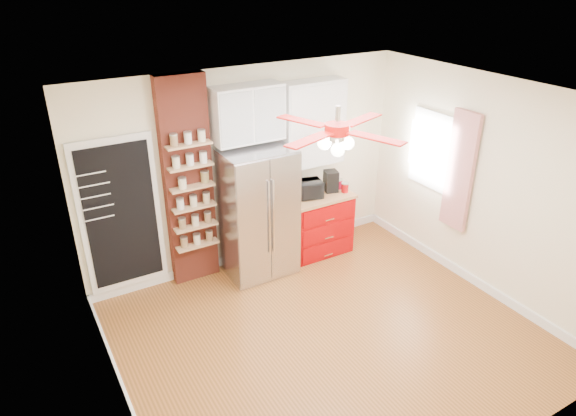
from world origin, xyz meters
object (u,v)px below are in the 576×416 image
fridge (257,212)px  coffee_maker (331,181)px  ceiling_fan (337,130)px  pantry_jar_oats (182,183)px  canister_left (345,188)px  red_cabinet (317,222)px  toaster_oven (306,189)px

fridge → coffee_maker: (1.19, 0.05, 0.17)m
fridge → coffee_maker: 1.21m
ceiling_fan → coffee_maker: bearing=55.8°
coffee_maker → pantry_jar_oats: (-2.11, 0.09, 0.39)m
coffee_maker → canister_left: coffee_maker is taller
pantry_jar_oats → coffee_maker: bearing=-2.3°
red_cabinet → ceiling_fan: size_ratio=0.67×
red_cabinet → pantry_jar_oats: size_ratio=7.52×
coffee_maker → ceiling_fan: bearing=-108.8°
fridge → toaster_oven: (0.78, 0.05, 0.14)m
fridge → red_cabinet: size_ratio=1.86×
ceiling_fan → toaster_oven: ceiling_fan is taller
fridge → ceiling_fan: (0.05, -1.63, 1.55)m
red_cabinet → pantry_jar_oats: bearing=177.4°
coffee_maker → canister_left: (0.15, -0.14, -0.09)m
coffee_maker → pantry_jar_oats: 2.15m
toaster_oven → coffee_maker: 0.41m
canister_left → ceiling_fan: bearing=-129.9°
red_cabinet → toaster_oven: bearing=-178.8°
ceiling_fan → red_cabinet: bearing=61.3°
pantry_jar_oats → canister_left: bearing=-5.6°
toaster_oven → canister_left: (0.56, -0.13, -0.05)m
toaster_oven → red_cabinet: bearing=14.1°
ceiling_fan → coffee_maker: (1.14, 1.68, -1.37)m
ceiling_fan → coffee_maker: size_ratio=4.67×
fridge → toaster_oven: size_ratio=4.14×
red_cabinet → coffee_maker: coffee_maker is taller
red_cabinet → toaster_oven: (-0.19, -0.00, 0.56)m
ceiling_fan → canister_left: 2.49m
ceiling_fan → toaster_oven: (0.73, 1.68, -1.41)m
red_cabinet → coffee_maker: bearing=0.2°
fridge → ceiling_fan: bearing=-88.2°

